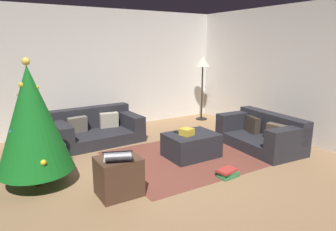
{
  "coord_description": "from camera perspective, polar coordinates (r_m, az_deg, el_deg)",
  "views": [
    {
      "loc": [
        -2.01,
        -3.32,
        1.85
      ],
      "look_at": [
        0.42,
        0.66,
        0.75
      ],
      "focal_mm": 32.32,
      "sensor_mm": 36.0,
      "label": 1
    }
  ],
  "objects": [
    {
      "name": "laptop",
      "position": [
        3.72,
        -9.46,
        -7.45
      ],
      "size": [
        0.47,
        0.52,
        0.19
      ],
      "color": "silver",
      "rests_on": "side_table"
    },
    {
      "name": "area_rug",
      "position": [
        5.19,
        4.37,
        -7.63
      ],
      "size": [
        2.6,
        2.0,
        0.01
      ],
      "primitive_type": "cube",
      "color": "brown",
      "rests_on": "ground_plane"
    },
    {
      "name": "side_table",
      "position": [
        3.9,
        -9.29,
        -11.25
      ],
      "size": [
        0.52,
        0.44,
        0.49
      ],
      "primitive_type": "cube",
      "color": "#4C3323",
      "rests_on": "ground_plane"
    },
    {
      "name": "book_stack",
      "position": [
        4.49,
        11.15,
        -10.53
      ],
      "size": [
        0.33,
        0.26,
        0.12
      ],
      "color": "#387A47",
      "rests_on": "ground_plane"
    },
    {
      "name": "couch_right",
      "position": [
        5.8,
        17.45,
        -3.31
      ],
      "size": [
        0.96,
        1.58,
        0.61
      ],
      "rotation": [
        0.0,
        0.0,
        1.5
      ],
      "color": "#26262B",
      "rests_on": "ground_plane"
    },
    {
      "name": "ottoman",
      "position": [
        5.12,
        4.41,
        -5.59
      ],
      "size": [
        0.84,
        0.64,
        0.4
      ],
      "primitive_type": "cube",
      "color": "#26262B",
      "rests_on": "ground_plane"
    },
    {
      "name": "ground_plane",
      "position": [
        4.31,
        -0.23,
        -12.18
      ],
      "size": [
        6.4,
        6.4,
        0.0
      ],
      "primitive_type": "plane",
      "color": "#93704C"
    },
    {
      "name": "rear_partition",
      "position": [
        6.79,
        -14.25,
        8.22
      ],
      "size": [
        6.4,
        0.12,
        2.6
      ],
      "primitive_type": "cube",
      "color": "silver",
      "rests_on": "ground_plane"
    },
    {
      "name": "tv_remote",
      "position": [
        5.09,
        1.99,
        -3.19
      ],
      "size": [
        0.11,
        0.17,
        0.02
      ],
      "primitive_type": "cube",
      "rotation": [
        0.0,
        0.0,
        0.43
      ],
      "color": "black",
      "rests_on": "ottoman"
    },
    {
      "name": "gift_box",
      "position": [
        4.97,
        3.56,
        -3.09
      ],
      "size": [
        0.22,
        0.23,
        0.11
      ],
      "primitive_type": "cube",
      "rotation": [
        0.0,
        0.0,
        0.22
      ],
      "color": "gold",
      "rests_on": "ottoman"
    },
    {
      "name": "corner_partition",
      "position": [
        6.16,
        25.8,
        6.84
      ],
      "size": [
        0.12,
        6.4,
        2.6
      ],
      "primitive_type": "cube",
      "color": "silver",
      "rests_on": "ground_plane"
    },
    {
      "name": "couch_left",
      "position": [
        6.06,
        -13.56,
        -2.49
      ],
      "size": [
        1.66,
        1.03,
        0.63
      ],
      "rotation": [
        0.0,
        0.0,
        3.19
      ],
      "color": "#26262B",
      "rests_on": "ground_plane"
    },
    {
      "name": "christmas_tree",
      "position": [
        4.26,
        -24.27,
        -0.67
      ],
      "size": [
        0.97,
        0.97,
        1.7
      ],
      "color": "brown",
      "rests_on": "ground_plane"
    },
    {
      "name": "corner_lamp",
      "position": [
        7.5,
        6.56,
        9.2
      ],
      "size": [
        0.36,
        0.36,
        1.56
      ],
      "color": "black",
      "rests_on": "ground_plane"
    }
  ]
}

